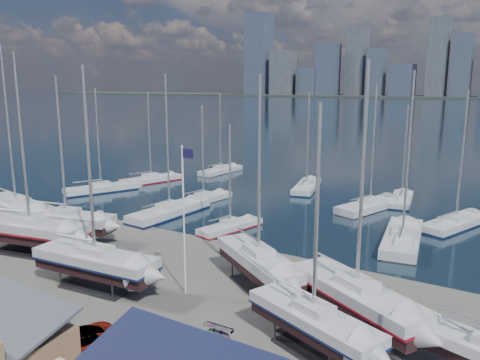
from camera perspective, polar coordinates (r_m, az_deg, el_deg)
The scene contains 23 objects.
ground at distance 38.66m, azimuth -10.54°, elevation -11.47°, with size 1400.00×1400.00×0.00m, color #605E59.
sailboat_cradle_0 at distance 54.07m, azimuth -25.58°, elevation -3.29°, with size 12.14×5.06×18.80m.
sailboat_cradle_1 at distance 46.23m, azimuth -24.21°, elevation -5.62°, with size 11.42×5.20×17.69m.
sailboat_cradle_2 at distance 48.68m, azimuth -20.38°, elevation -4.60°, with size 10.05×4.81×15.82m.
sailboat_cradle_3 at distance 36.84m, azimuth -17.21°, elevation -9.50°, with size 10.34×3.75×16.33m.
sailboat_cradle_4 at distance 35.32m, azimuth 2.28°, elevation -9.94°, with size 9.51×7.56×15.73m.
sailboat_cradle_5 at distance 27.71m, azimuth 8.91°, elevation -16.61°, with size 8.93×5.38×14.12m.
sailboat_cradle_6 at distance 30.72m, azimuth 13.98°, elevation -13.65°, with size 10.26×7.43×16.39m.
sailboat_moored_0 at distance 69.36m, azimuth -16.56°, elevation -1.18°, with size 6.84×10.42×15.20m.
sailboat_moored_1 at distance 74.33m, azimuth -10.78°, elevation -0.07°, with size 5.51×10.14×14.60m.
sailboat_moored_2 at distance 80.81m, azimuth -2.37°, elevation 1.06°, with size 3.24×9.56×14.20m.
sailboat_moored_3 at distance 55.21m, azimuth -8.58°, elevation -4.02°, with size 3.78×11.48×16.93m.
sailboat_moored_4 at distance 61.01m, azimuth -4.46°, elevation -2.41°, with size 3.68×8.88×13.00m.
sailboat_moored_5 at distance 68.46m, azimuth 8.12°, elevation -0.97°, with size 5.00×10.25×14.77m.
sailboat_moored_6 at distance 49.28m, azimuth -1.20°, elevation -5.79°, with size 3.94×8.10×11.67m.
sailboat_moored_7 at distance 59.28m, azimuth 15.55°, elevation -3.22°, with size 6.05×10.89×15.85m.
sailboat_moored_8 at distance 63.94m, azimuth 19.09°, elevation -2.39°, with size 3.76×9.03×13.10m.
sailboat_moored_9 at distance 47.84m, azimuth 19.17°, elevation -6.98°, with size 4.76×11.63×17.05m.
sailboat_moored_10 at distance 55.24m, azimuth 24.79°, elevation -4.97°, with size 6.23×10.50×15.18m.
car_b at distance 33.52m, azimuth -23.17°, elevation -14.74°, with size 1.41×4.06×1.34m, color gray.
car_c at distance 29.03m, azimuth -20.15°, elevation -18.57°, with size 2.52×5.47×1.52m, color gray.
car_d at distance 26.51m, azimuth -5.73°, elevation -20.92°, with size 2.18×5.36×1.56m, color gray.
flagpole at distance 33.20m, azimuth -6.79°, elevation -3.84°, with size 0.97×0.12×10.93m.
Camera 1 is at (24.23, -36.14, 14.98)m, focal length 35.00 mm.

